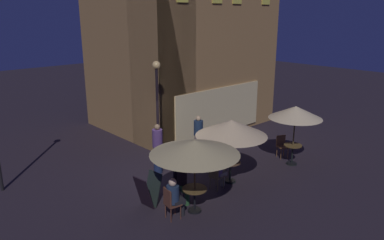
{
  "coord_description": "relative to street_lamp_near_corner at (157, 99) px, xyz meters",
  "views": [
    {
      "loc": [
        -7.44,
        -9.48,
        5.48
      ],
      "look_at": [
        0.52,
        -0.85,
        2.08
      ],
      "focal_mm": 34.55,
      "sensor_mm": 36.0,
      "label": 1
    }
  ],
  "objects": [
    {
      "name": "ground_plane",
      "position": [
        -0.29,
        -0.73,
        -2.57
      ],
      "size": [
        60.0,
        60.0,
        0.0
      ],
      "primitive_type": "plane",
      "color": "#272028"
    },
    {
      "name": "cafe_building",
      "position": [
        3.25,
        2.7,
        1.6
      ],
      "size": [
        7.54,
        6.18,
        8.36
      ],
      "color": "#9E7343",
      "rests_on": "ground"
    },
    {
      "name": "street_lamp_near_corner",
      "position": [
        0.0,
        0.0,
        0.0
      ],
      "size": [
        0.28,
        0.28,
        3.9
      ],
      "color": "black",
      "rests_on": "ground"
    },
    {
      "name": "menu_sandwich_board",
      "position": [
        -2.05,
        -2.15,
        -2.07
      ],
      "size": [
        0.72,
        0.61,
        0.98
      ],
      "rotation": [
        0.0,
        0.0,
        0.09
      ],
      "color": "#1F2825",
      "rests_on": "ground"
    },
    {
      "name": "cafe_table_0",
      "position": [
        -1.25,
        -3.29,
        -2.06
      ],
      "size": [
        0.71,
        0.71,
        0.72
      ],
      "color": "black",
      "rests_on": "ground"
    },
    {
      "name": "cafe_table_1",
      "position": [
        3.8,
        -3.25,
        -2.04
      ],
      "size": [
        0.66,
        0.66,
        0.77
      ],
      "color": "black",
      "rests_on": "ground"
    },
    {
      "name": "cafe_table_2",
      "position": [
        0.94,
        -2.68,
        -2.06
      ],
      "size": [
        0.69,
        0.69,
        0.72
      ],
      "color": "black",
      "rests_on": "ground"
    },
    {
      "name": "patio_umbrella_0",
      "position": [
        -1.25,
        -3.29,
        -0.62
      ],
      "size": [
        2.51,
        2.51,
        2.16
      ],
      "color": "black",
      "rests_on": "ground"
    },
    {
      "name": "patio_umbrella_1",
      "position": [
        3.8,
        -3.25,
        -0.55
      ],
      "size": [
        1.94,
        1.94,
        2.25
      ],
      "color": "black",
      "rests_on": "ground"
    },
    {
      "name": "patio_umbrella_2",
      "position": [
        0.94,
        -2.68,
        -0.67
      ],
      "size": [
        2.35,
        2.35,
        2.18
      ],
      "color": "black",
      "rests_on": "ground"
    },
    {
      "name": "cafe_chair_0",
      "position": [
        -1.1,
        -2.5,
        -2.0
      ],
      "size": [
        0.46,
        0.46,
        0.94
      ],
      "rotation": [
        0.0,
        0.0,
        -1.76
      ],
      "color": "black",
      "rests_on": "ground"
    },
    {
      "name": "cafe_chair_1",
      "position": [
        -2.05,
        -3.15,
        -2.02
      ],
      "size": [
        0.44,
        0.44,
        0.93
      ],
      "rotation": [
        0.0,
        0.0,
        -0.17
      ],
      "color": "brown",
      "rests_on": "ground"
    },
    {
      "name": "cafe_chair_2",
      "position": [
        4.12,
        -2.56,
        -2.04
      ],
      "size": [
        0.52,
        0.52,
        0.87
      ],
      "rotation": [
        0.0,
        0.0,
        -2.01
      ],
      "color": "brown",
      "rests_on": "ground"
    },
    {
      "name": "cafe_chair_3",
      "position": [
        0.16,
        -2.75,
        -2.05
      ],
      "size": [
        0.42,
        0.42,
        0.86
      ],
      "rotation": [
        0.0,
        0.0,
        0.08
      ],
      "color": "brown",
      "rests_on": "ground"
    },
    {
      "name": "patron_seated_0",
      "position": [
        -1.12,
        -2.64,
        -1.85
      ],
      "size": [
        0.37,
        0.52,
        1.29
      ],
      "rotation": [
        0.0,
        0.0,
        -1.76
      ],
      "color": "#26502B",
      "rests_on": "ground"
    },
    {
      "name": "patron_seated_1",
      "position": [
        -1.9,
        -3.18,
        -1.89
      ],
      "size": [
        0.54,
        0.4,
        1.2
      ],
      "rotation": [
        0.0,
        0.0,
        -0.17
      ],
      "color": "black",
      "rests_on": "ground"
    },
    {
      "name": "patron_seated_2",
      "position": [
        0.29,
        -2.74,
        -1.88
      ],
      "size": [
        0.55,
        0.38,
        1.21
      ],
      "rotation": [
        0.0,
        0.0,
        0.08
      ],
      "color": "gray",
      "rests_on": "ground"
    },
    {
      "name": "patron_standing_3",
      "position": [
        1.56,
        -0.49,
        -1.7
      ],
      "size": [
        0.35,
        0.35,
        1.74
      ],
      "rotation": [
        0.0,
        0.0,
        4.04
      ],
      "color": "slate",
      "rests_on": "ground"
    },
    {
      "name": "patron_standing_4",
      "position": [
        -0.38,
        -0.45,
        -1.67
      ],
      "size": [
        0.36,
        0.36,
        1.8
      ],
      "rotation": [
        0.0,
        0.0,
        0.34
      ],
      "color": "#1B284E",
      "rests_on": "ground"
    }
  ]
}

